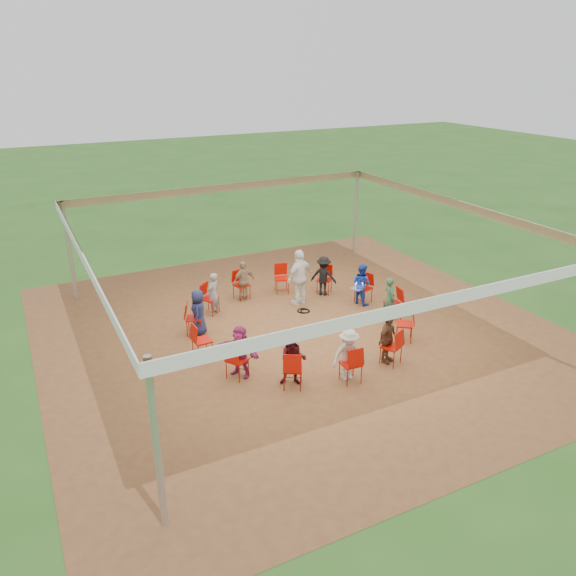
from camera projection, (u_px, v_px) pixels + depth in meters
name	position (u px, v px, depth m)	size (l,w,h in m)	color
ground	(299.00, 331.00, 15.01)	(80.00, 80.00, 0.00)	#26541A
dirt_patch	(299.00, 331.00, 15.01)	(13.00, 13.00, 0.00)	brown
tent	(299.00, 247.00, 14.11)	(10.33, 10.33, 3.00)	#B2B2B7
chair_0	(364.00, 288.00, 16.63)	(0.42, 0.44, 0.90)	#B50C01
chair_1	(324.00, 280.00, 17.26)	(0.42, 0.44, 0.90)	#B50C01
chair_2	(282.00, 279.00, 17.35)	(0.42, 0.44, 0.90)	#B50C01
chair_3	(242.00, 285.00, 16.85)	(0.42, 0.44, 0.90)	#B50C01
chair_4	(210.00, 299.00, 15.90)	(0.42, 0.44, 0.90)	#B50C01
chair_5	(194.00, 318.00, 14.70)	(0.42, 0.44, 0.90)	#B50C01
chair_6	(202.00, 341.00, 13.53)	(0.42, 0.44, 0.90)	#B50C01
chair_7	(237.00, 360.00, 12.67)	(0.42, 0.44, 0.90)	#B50C01
chair_8	(293.00, 369.00, 12.30)	(0.42, 0.44, 0.90)	#B50C01
chair_9	(351.00, 364.00, 12.51)	(0.42, 0.44, 0.90)	#B50C01
chair_10	(391.00, 347.00, 13.26)	(0.42, 0.44, 0.90)	#B50C01
chair_11	(405.00, 324.00, 14.36)	(0.42, 0.44, 0.90)	#B50C01
chair_12	(393.00, 304.00, 15.58)	(0.42, 0.44, 0.90)	#B50C01
person_seated_0	(361.00, 284.00, 16.48)	(0.60, 0.35, 1.23)	#1938A5
person_seated_1	(324.00, 276.00, 17.09)	(0.80, 0.39, 1.23)	black
person_seated_2	(244.00, 281.00, 16.70)	(0.72, 0.37, 1.23)	#967E5D
person_seated_3	(213.00, 294.00, 15.79)	(0.45, 0.30, 1.23)	gray
person_seated_4	(198.00, 312.00, 14.64)	(0.60, 0.34, 1.23)	#1A1F41
person_seated_5	(240.00, 351.00, 12.70)	(1.14, 0.43, 1.23)	#8D2156
person_seated_6	(293.00, 360.00, 12.34)	(0.60, 0.35, 1.23)	#410D11
person_seated_7	(348.00, 355.00, 12.55)	(0.80, 0.39, 1.23)	#B3ACA0
person_seated_8	(387.00, 339.00, 13.26)	(0.72, 0.37, 1.23)	brown
person_seated_9	(389.00, 298.00, 15.48)	(0.45, 0.30, 1.23)	#2C5434
standing_person	(300.00, 277.00, 16.36)	(0.99, 0.50, 1.68)	white
cable_coil	(304.00, 311.00, 16.16)	(0.42, 0.42, 0.03)	black
laptop	(358.00, 286.00, 16.39)	(0.36, 0.40, 0.23)	#B7B7BC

